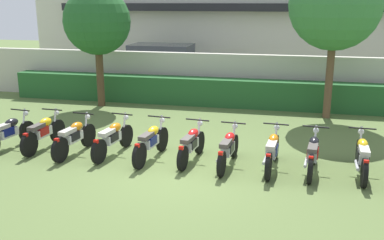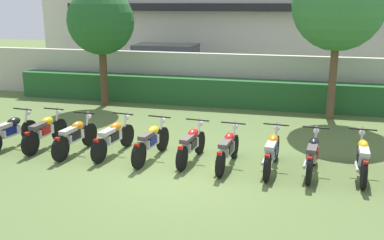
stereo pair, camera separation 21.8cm
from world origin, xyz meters
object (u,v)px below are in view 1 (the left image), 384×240
(motorcycle_in_row_9, at_px, (362,156))
(tree_far_side, at_px, (335,5))
(motorcycle_in_row_5, at_px, (191,144))
(motorcycle_in_row_6, at_px, (228,148))
(motorcycle_in_row_7, at_px, (272,151))
(motorcycle_in_row_8, at_px, (313,154))
(motorcycle_in_row_2, at_px, (74,137))
(motorcycle_in_row_4, at_px, (151,142))
(tree_near_inspector, at_px, (97,22))
(motorcycle_in_row_1, at_px, (43,132))
(motorcycle_in_row_0, at_px, (9,132))
(motorcycle_in_row_3, at_px, (113,138))
(parked_car, at_px, (165,66))

(motorcycle_in_row_9, bearing_deg, tree_far_side, 7.46)
(motorcycle_in_row_5, height_order, motorcycle_in_row_6, same)
(motorcycle_in_row_7, distance_m, motorcycle_in_row_8, 0.89)
(motorcycle_in_row_2, bearing_deg, motorcycle_in_row_4, -82.33)
(tree_far_side, bearing_deg, motorcycle_in_row_9, -85.26)
(tree_near_inspector, height_order, motorcycle_in_row_1, tree_near_inspector)
(motorcycle_in_row_0, relative_size, motorcycle_in_row_9, 0.96)
(motorcycle_in_row_3, height_order, motorcycle_in_row_5, motorcycle_in_row_3)
(motorcycle_in_row_8, height_order, motorcycle_in_row_9, motorcycle_in_row_8)
(tree_far_side, height_order, motorcycle_in_row_2, tree_far_side)
(motorcycle_in_row_4, height_order, motorcycle_in_row_6, motorcycle_in_row_4)
(parked_car, relative_size, motorcycle_in_row_4, 2.29)
(parked_car, bearing_deg, motorcycle_in_row_9, -52.02)
(parked_car, distance_m, motorcycle_in_row_5, 9.71)
(tree_far_side, distance_m, motorcycle_in_row_6, 6.57)
(tree_near_inspector, relative_size, tree_far_side, 0.83)
(motorcycle_in_row_2, distance_m, motorcycle_in_row_7, 4.92)
(motorcycle_in_row_5, distance_m, motorcycle_in_row_9, 3.87)
(tree_far_side, xyz_separation_m, motorcycle_in_row_5, (-3.45, -5.03, -3.20))
(tree_near_inspector, bearing_deg, parked_car, 73.08)
(parked_car, relative_size, motorcycle_in_row_0, 2.39)
(motorcycle_in_row_4, bearing_deg, motorcycle_in_row_3, 90.30)
(tree_far_side, height_order, motorcycle_in_row_1, tree_far_side)
(motorcycle_in_row_4, bearing_deg, motorcycle_in_row_0, 96.67)
(tree_near_inspector, xyz_separation_m, motorcycle_in_row_0, (-0.33, -5.08, -2.60))
(tree_near_inspector, relative_size, motorcycle_in_row_6, 2.24)
(motorcycle_in_row_5, bearing_deg, parked_car, 26.18)
(motorcycle_in_row_3, distance_m, motorcycle_in_row_8, 4.84)
(motorcycle_in_row_5, xyz_separation_m, motorcycle_in_row_9, (3.87, -0.02, 0.01))
(motorcycle_in_row_1, distance_m, motorcycle_in_row_5, 3.97)
(motorcycle_in_row_2, bearing_deg, motorcycle_in_row_5, -81.61)
(tree_near_inspector, distance_m, tree_far_side, 8.02)
(parked_car, bearing_deg, motorcycle_in_row_7, -60.61)
(motorcycle_in_row_4, bearing_deg, motorcycle_in_row_7, -84.26)
(motorcycle_in_row_6, bearing_deg, motorcycle_in_row_8, -85.06)
(motorcycle_in_row_0, distance_m, motorcycle_in_row_1, 0.92)
(tree_far_side, relative_size, motorcycle_in_row_4, 2.59)
(motorcycle_in_row_5, bearing_deg, tree_near_inspector, 48.67)
(parked_car, xyz_separation_m, motorcycle_in_row_7, (5.21, -9.22, -0.48))
(parked_car, xyz_separation_m, motorcycle_in_row_9, (7.16, -9.14, -0.48))
(tree_far_side, bearing_deg, tree_near_inspector, -179.72)
(parked_car, relative_size, motorcycle_in_row_3, 2.33)
(motorcycle_in_row_0, bearing_deg, tree_near_inspector, 3.78)
(motorcycle_in_row_0, relative_size, motorcycle_in_row_7, 0.96)
(motorcycle_in_row_0, bearing_deg, motorcycle_in_row_3, -79.83)
(motorcycle_in_row_5, distance_m, motorcycle_in_row_6, 0.92)
(motorcycle_in_row_1, height_order, motorcycle_in_row_6, motorcycle_in_row_1)
(motorcycle_in_row_0, distance_m, motorcycle_in_row_7, 6.80)
(motorcycle_in_row_4, relative_size, motorcycle_in_row_6, 1.04)
(motorcycle_in_row_0, relative_size, motorcycle_in_row_6, 0.99)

